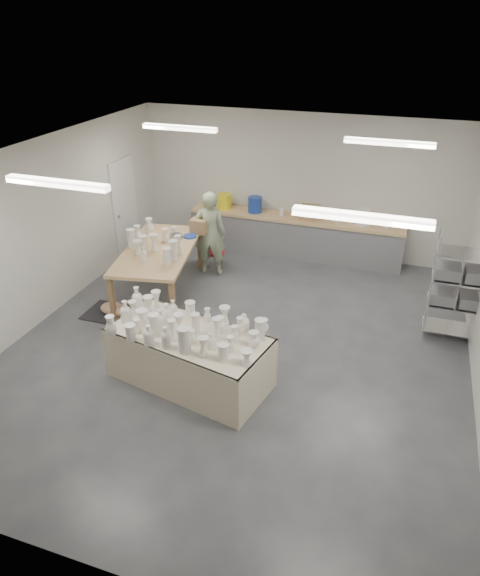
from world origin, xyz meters
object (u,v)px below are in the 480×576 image
(drying_table, at_px, (189,354))
(work_table, at_px, (161,247))
(potter, at_px, (210,233))
(red_stool, at_px, (216,253))

(drying_table, bearing_deg, work_table, 135.81)
(work_table, height_order, potter, potter)
(work_table, bearing_deg, red_stool, 54.16)
(potter, distance_m, red_stool, 0.61)
(potter, relative_size, red_stool, 3.87)
(drying_table, distance_m, red_stool, 3.77)
(drying_table, height_order, red_stool, drying_table)
(drying_table, relative_size, potter, 1.42)
(potter, bearing_deg, drying_table, 95.12)
(work_table, xyz_separation_m, red_stool, (0.59, 1.27, -0.59))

